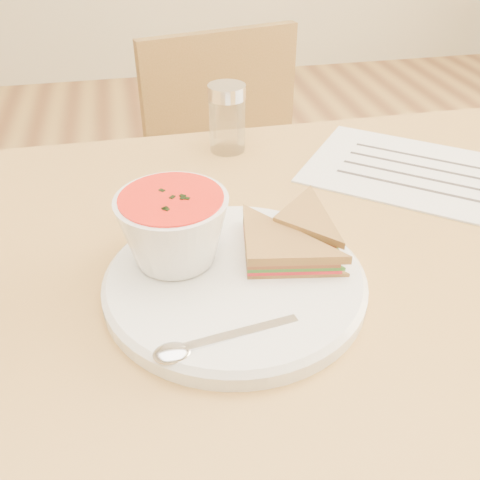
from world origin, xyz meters
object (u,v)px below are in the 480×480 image
object	(u,v)px
soup_bowl	(174,232)
condiment_shaker	(227,118)
dining_table	(292,422)
chair_far	(252,232)
plate	(235,282)

from	to	relation	value
soup_bowl	condiment_shaker	world-z (taller)	condiment_shaker
dining_table	chair_far	xyz separation A→B (m)	(0.05, 0.49, 0.05)
dining_table	plate	distance (m)	0.41
chair_far	plate	size ratio (longest dim) A/B	2.93
soup_bowl	condiment_shaker	bearing A→B (deg)	68.89
chair_far	plate	xyz separation A→B (m)	(-0.16, -0.57, 0.34)
soup_bowl	condiment_shaker	distance (m)	0.33
dining_table	condiment_shaker	xyz separation A→B (m)	(-0.05, 0.27, 0.43)
chair_far	condiment_shaker	distance (m)	0.45
plate	condiment_shaker	distance (m)	0.36
plate	condiment_shaker	size ratio (longest dim) A/B	2.66
plate	soup_bowl	xyz separation A→B (m)	(-0.06, 0.04, 0.05)
dining_table	chair_far	bearing A→B (deg)	84.75
soup_bowl	condiment_shaker	xyz separation A→B (m)	(0.12, 0.31, -0.00)
plate	soup_bowl	world-z (taller)	soup_bowl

